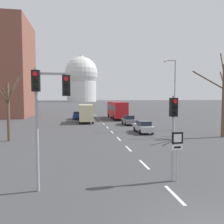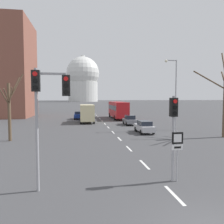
{
  "view_description": "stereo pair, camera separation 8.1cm",
  "coord_description": "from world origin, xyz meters",
  "px_view_note": "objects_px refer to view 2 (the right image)",
  "views": [
    {
      "loc": [
        -4.22,
        -5.99,
        4.33
      ],
      "look_at": [
        -2.44,
        5.4,
        3.58
      ],
      "focal_mm": 35.0,
      "sensor_mm": 36.0,
      "label": 1
    },
    {
      "loc": [
        -4.14,
        -6.0,
        4.33
      ],
      "look_at": [
        -2.44,
        5.4,
        3.58
      ],
      "focal_mm": 35.0,
      "sensor_mm": 36.0,
      "label": 2
    }
  ],
  "objects_px": {
    "traffic_signal_near_left": "(46,99)",
    "street_lamp_right": "(174,88)",
    "traffic_signal_centre_tall": "(173,122)",
    "sedan_mid_centre": "(144,127)",
    "route_sign_post": "(177,147)",
    "city_bus": "(118,109)",
    "sedan_near_left": "(130,120)",
    "delivery_truck": "(87,113)",
    "sedan_near_right": "(78,115)"
  },
  "relations": [
    {
      "from": "traffic_signal_near_left",
      "to": "street_lamp_right",
      "type": "bearing_deg",
      "value": 51.11
    },
    {
      "from": "traffic_signal_centre_tall",
      "to": "sedan_mid_centre",
      "type": "bearing_deg",
      "value": 78.4
    },
    {
      "from": "route_sign_post",
      "to": "city_bus",
      "type": "relative_size",
      "value": 0.24
    },
    {
      "from": "traffic_signal_centre_tall",
      "to": "sedan_near_left",
      "type": "relative_size",
      "value": 1.15
    },
    {
      "from": "sedan_near_left",
      "to": "sedan_mid_centre",
      "type": "bearing_deg",
      "value": -90.23
    },
    {
      "from": "traffic_signal_near_left",
      "to": "delivery_truck",
      "type": "distance_m",
      "value": 28.55
    },
    {
      "from": "traffic_signal_centre_tall",
      "to": "delivery_truck",
      "type": "height_order",
      "value": "traffic_signal_centre_tall"
    },
    {
      "from": "route_sign_post",
      "to": "street_lamp_right",
      "type": "distance_m",
      "value": 19.1
    },
    {
      "from": "sedan_near_left",
      "to": "delivery_truck",
      "type": "bearing_deg",
      "value": 145.83
    },
    {
      "from": "traffic_signal_near_left",
      "to": "sedan_mid_centre",
      "type": "xyz_separation_m",
      "value": [
        9.41,
        15.67,
        -3.53
      ]
    },
    {
      "from": "traffic_signal_near_left",
      "to": "city_bus",
      "type": "xyz_separation_m",
      "value": [
        9.39,
        34.27,
        -2.24
      ]
    },
    {
      "from": "traffic_signal_centre_tall",
      "to": "delivery_truck",
      "type": "bearing_deg",
      "value": 97.06
    },
    {
      "from": "traffic_signal_near_left",
      "to": "street_lamp_right",
      "type": "distance_m",
      "value": 22.25
    },
    {
      "from": "traffic_signal_centre_tall",
      "to": "street_lamp_right",
      "type": "distance_m",
      "value": 18.89
    },
    {
      "from": "sedan_near_right",
      "to": "traffic_signal_near_left",
      "type": "bearing_deg",
      "value": -92.03
    },
    {
      "from": "sedan_near_right",
      "to": "delivery_truck",
      "type": "bearing_deg",
      "value": -76.16
    },
    {
      "from": "street_lamp_right",
      "to": "sedan_near_left",
      "type": "relative_size",
      "value": 2.42
    },
    {
      "from": "street_lamp_right",
      "to": "traffic_signal_centre_tall",
      "type": "bearing_deg",
      "value": -114.32
    },
    {
      "from": "traffic_signal_centre_tall",
      "to": "delivery_truck",
      "type": "xyz_separation_m",
      "value": [
        -3.48,
        28.07,
        -1.41
      ]
    },
    {
      "from": "route_sign_post",
      "to": "street_lamp_right",
      "type": "height_order",
      "value": "street_lamp_right"
    },
    {
      "from": "traffic_signal_near_left",
      "to": "sedan_near_left",
      "type": "distance_m",
      "value": 25.81
    },
    {
      "from": "sedan_near_left",
      "to": "city_bus",
      "type": "distance_m",
      "value": 10.58
    },
    {
      "from": "route_sign_post",
      "to": "sedan_near_right",
      "type": "height_order",
      "value": "route_sign_post"
    },
    {
      "from": "sedan_near_left",
      "to": "sedan_near_right",
      "type": "bearing_deg",
      "value": 127.34
    },
    {
      "from": "delivery_truck",
      "to": "street_lamp_right",
      "type": "bearing_deg",
      "value": -44.53
    },
    {
      "from": "traffic_signal_near_left",
      "to": "sedan_mid_centre",
      "type": "bearing_deg",
      "value": 59.02
    },
    {
      "from": "traffic_signal_centre_tall",
      "to": "sedan_near_left",
      "type": "distance_m",
      "value": 23.86
    },
    {
      "from": "traffic_signal_centre_tall",
      "to": "route_sign_post",
      "type": "bearing_deg",
      "value": -22.17
    },
    {
      "from": "city_bus",
      "to": "street_lamp_right",
      "type": "bearing_deg",
      "value": -74.97
    },
    {
      "from": "street_lamp_right",
      "to": "delivery_truck",
      "type": "distance_m",
      "value": 16.17
    },
    {
      "from": "sedan_near_left",
      "to": "city_bus",
      "type": "bearing_deg",
      "value": 90.28
    },
    {
      "from": "traffic_signal_centre_tall",
      "to": "city_bus",
      "type": "bearing_deg",
      "value": 84.71
    },
    {
      "from": "sedan_mid_centre",
      "to": "route_sign_post",
      "type": "bearing_deg",
      "value": -100.83
    },
    {
      "from": "route_sign_post",
      "to": "sedan_mid_centre",
      "type": "height_order",
      "value": "route_sign_post"
    },
    {
      "from": "sedan_near_left",
      "to": "traffic_signal_centre_tall",
      "type": "bearing_deg",
      "value": -97.75
    },
    {
      "from": "traffic_signal_centre_tall",
      "to": "city_bus",
      "type": "height_order",
      "value": "traffic_signal_centre_tall"
    },
    {
      "from": "traffic_signal_near_left",
      "to": "city_bus",
      "type": "relative_size",
      "value": 0.52
    },
    {
      "from": "route_sign_post",
      "to": "sedan_near_left",
      "type": "bearing_deg",
      "value": 82.75
    },
    {
      "from": "traffic_signal_near_left",
      "to": "city_bus",
      "type": "distance_m",
      "value": 35.6
    },
    {
      "from": "traffic_signal_near_left",
      "to": "sedan_near_left",
      "type": "xyz_separation_m",
      "value": [
        9.44,
        23.76,
        -3.5
      ]
    },
    {
      "from": "sedan_near_left",
      "to": "sedan_near_right",
      "type": "relative_size",
      "value": 0.93
    },
    {
      "from": "route_sign_post",
      "to": "sedan_near_left",
      "type": "relative_size",
      "value": 0.68
    },
    {
      "from": "delivery_truck",
      "to": "traffic_signal_near_left",
      "type": "bearing_deg",
      "value": -95.57
    },
    {
      "from": "city_bus",
      "to": "sedan_near_right",
      "type": "bearing_deg",
      "value": 178.13
    },
    {
      "from": "traffic_signal_centre_tall",
      "to": "street_lamp_right",
      "type": "bearing_deg",
      "value": 65.68
    },
    {
      "from": "sedan_near_left",
      "to": "city_bus",
      "type": "xyz_separation_m",
      "value": [
        -0.05,
        10.5,
        1.26
      ]
    },
    {
      "from": "sedan_mid_centre",
      "to": "city_bus",
      "type": "distance_m",
      "value": 18.64
    },
    {
      "from": "sedan_near_left",
      "to": "sedan_near_right",
      "type": "height_order",
      "value": "sedan_near_right"
    },
    {
      "from": "street_lamp_right",
      "to": "sedan_near_right",
      "type": "bearing_deg",
      "value": 126.42
    },
    {
      "from": "city_bus",
      "to": "sedan_near_left",
      "type": "bearing_deg",
      "value": -89.72
    }
  ]
}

